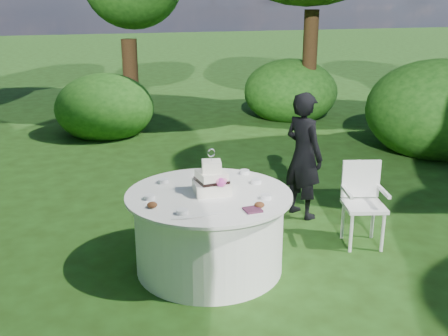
{
  "coord_description": "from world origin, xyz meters",
  "views": [
    {
      "loc": [
        -1.44,
        -4.35,
        2.47
      ],
      "look_at": [
        0.15,
        0.0,
        1.0
      ],
      "focal_mm": 42.0,
      "sensor_mm": 36.0,
      "label": 1
    }
  ],
  "objects": [
    {
      "name": "ground",
      "position": [
        0.0,
        0.0,
        0.0
      ],
      "size": [
        80.0,
        80.0,
        0.0
      ],
      "primitive_type": "plane",
      "color": "#1B330E",
      "rests_on": "ground"
    },
    {
      "name": "guest",
      "position": [
        1.46,
        0.87,
        0.75
      ],
      "size": [
        0.5,
        0.63,
        1.5
      ],
      "primitive_type": "imported",
      "rotation": [
        0.0,
        0.0,
        1.86
      ],
      "color": "black",
      "rests_on": "ground"
    },
    {
      "name": "cake",
      "position": [
        0.03,
        0.01,
        0.88
      ],
      "size": [
        0.37,
        0.37,
        0.43
      ],
      "color": "white",
      "rests_on": "table"
    },
    {
      "name": "table",
      "position": [
        0.0,
        0.0,
        0.39
      ],
      "size": [
        1.56,
        1.56,
        0.77
      ],
      "color": "white",
      "rests_on": "ground"
    },
    {
      "name": "feather_plume",
      "position": [
        -0.26,
        -0.49,
        0.78
      ],
      "size": [
        0.48,
        0.07,
        0.01
      ],
      "primitive_type": "ellipsoid",
      "color": "silver",
      "rests_on": "table"
    },
    {
      "name": "chair",
      "position": [
        1.7,
        -0.01,
        0.52
      ],
      "size": [
        0.51,
        0.51,
        0.88
      ],
      "color": "white",
      "rests_on": "ground"
    },
    {
      "name": "napkins",
      "position": [
        0.21,
        -0.54,
        0.78
      ],
      "size": [
        0.14,
        0.14,
        0.02
      ],
      "primitive_type": "cube",
      "color": "#4D2138",
      "rests_on": "table"
    },
    {
      "name": "votives",
      "position": [
        0.04,
        0.04,
        0.79
      ],
      "size": [
        1.19,
        0.93,
        0.04
      ],
      "color": "white",
      "rests_on": "table"
    },
    {
      "name": "petal_cups",
      "position": [
        -0.14,
        -0.33,
        0.79
      ],
      "size": [
        0.96,
        0.41,
        0.05
      ],
      "color": "#562D16",
      "rests_on": "table"
    }
  ]
}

